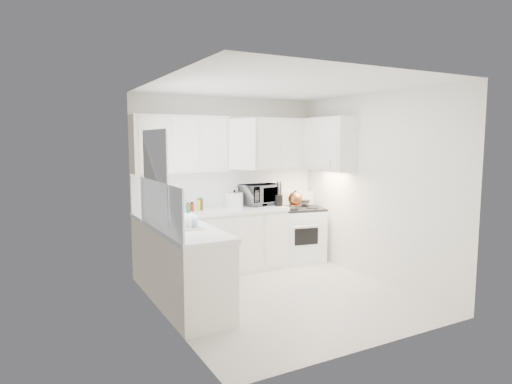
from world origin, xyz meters
TOP-DOWN VIEW (x-y plane):
  - floor at (0.00, 0.00)m, footprint 3.20×3.20m
  - ceiling at (0.00, 0.00)m, footprint 3.20×3.20m
  - wall_back at (0.00, 1.60)m, footprint 3.00×0.00m
  - wall_front at (0.00, -1.60)m, footprint 3.00×0.00m
  - wall_left at (-1.50, 0.00)m, footprint 0.00×3.20m
  - wall_right at (1.50, 0.00)m, footprint 0.00×3.20m
  - window_blinds at (-1.48, 0.35)m, footprint 0.06×0.96m
  - lower_cabinets_back at (-0.39, 1.30)m, footprint 2.22×0.60m
  - lower_cabinets_left at (-1.20, 0.20)m, footprint 0.60×1.60m
  - countertop_back at (-0.39, 1.29)m, footprint 2.24×0.64m
  - countertop_left at (-1.19, 0.20)m, footprint 0.64×1.62m
  - backsplash_back at (0.00, 1.59)m, footprint 2.98×0.02m
  - backsplash_left at (-1.49, 0.20)m, footprint 0.02×1.60m
  - upper_cabinets_back at (0.00, 1.44)m, footprint 3.00×0.33m
  - upper_cabinets_right at (1.33, 0.82)m, footprint 0.33×0.90m
  - sink at (-1.19, 0.55)m, footprint 0.42×0.38m
  - stove at (1.09, 1.27)m, footprint 0.83×0.73m
  - tea_kettle at (0.91, 1.11)m, footprint 0.32×0.29m
  - frying_pan at (1.27, 1.43)m, footprint 0.31×0.43m
  - microwave at (0.46, 1.43)m, footprint 0.65×0.46m
  - rice_cooker at (-0.01, 1.37)m, footprint 0.28×0.28m
  - paper_towel at (0.06, 1.52)m, footprint 0.12×0.12m
  - utensil_crock at (0.65, 1.17)m, footprint 0.15×0.15m
  - dish_rack at (-1.23, 0.14)m, footprint 0.36×0.27m
  - spice_left_0 at (-0.85, 1.42)m, footprint 0.06×0.06m
  - spice_left_1 at (-0.78, 1.33)m, footprint 0.06×0.06m
  - spice_left_2 at (-0.70, 1.42)m, footprint 0.06×0.06m
  - spice_left_3 at (-0.62, 1.33)m, footprint 0.06×0.06m
  - spice_left_4 at (-0.55, 1.42)m, footprint 0.06×0.06m
  - sauce_right_0 at (0.58, 1.46)m, footprint 0.06×0.06m
  - sauce_right_1 at (0.64, 1.40)m, footprint 0.06×0.06m
  - sauce_right_2 at (0.69, 1.46)m, footprint 0.06×0.06m
  - sauce_right_3 at (0.74, 1.40)m, footprint 0.06×0.06m

SIDE VIEW (x-z plane):
  - floor at x=0.00m, z-range 0.00..0.00m
  - lower_cabinets_back at x=-0.39m, z-range 0.00..0.90m
  - lower_cabinets_left at x=-1.20m, z-range 0.00..0.90m
  - stove at x=1.09m, z-range 0.00..1.12m
  - countertop_back at x=-0.39m, z-range 0.90..0.95m
  - countertop_left at x=-1.19m, z-range 0.90..0.95m
  - frying_pan at x=1.27m, z-range 0.95..0.98m
  - spice_left_0 at x=-0.85m, z-range 0.95..1.08m
  - spice_left_1 at x=-0.78m, z-range 0.95..1.08m
  - spice_left_2 at x=-0.70m, z-range 0.95..1.08m
  - spice_left_3 at x=-0.62m, z-range 0.95..1.08m
  - spice_left_4 at x=-0.55m, z-range 0.95..1.08m
  - sauce_right_0 at x=0.58m, z-range 0.95..1.14m
  - sauce_right_1 at x=0.64m, z-range 0.95..1.14m
  - sauce_right_2 at x=0.69m, z-range 0.95..1.14m
  - sauce_right_3 at x=0.74m, z-range 0.95..1.14m
  - dish_rack at x=-1.23m, z-range 0.95..1.14m
  - tea_kettle at x=0.91m, z-range 0.94..1.20m
  - sink at x=-1.19m, z-range 0.92..1.22m
  - rice_cooker at x=-0.01m, z-range 0.95..1.21m
  - paper_towel at x=0.06m, z-range 0.95..1.22m
  - utensil_crock at x=0.65m, z-range 0.95..1.34m
  - microwave at x=0.46m, z-range 0.95..1.35m
  - backsplash_back at x=0.00m, z-range 0.95..1.50m
  - backsplash_left at x=-1.49m, z-range 0.95..1.50m
  - wall_back at x=0.00m, z-range -0.20..2.80m
  - wall_front at x=0.00m, z-range -0.20..2.80m
  - wall_left at x=-1.50m, z-range -0.30..2.90m
  - wall_right at x=1.50m, z-range -0.30..2.90m
  - upper_cabinets_back at x=0.00m, z-range 1.10..1.90m
  - upper_cabinets_right at x=1.33m, z-range 1.10..1.90m
  - window_blinds at x=-1.48m, z-range 1.02..2.08m
  - ceiling at x=0.00m, z-range 2.60..2.60m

